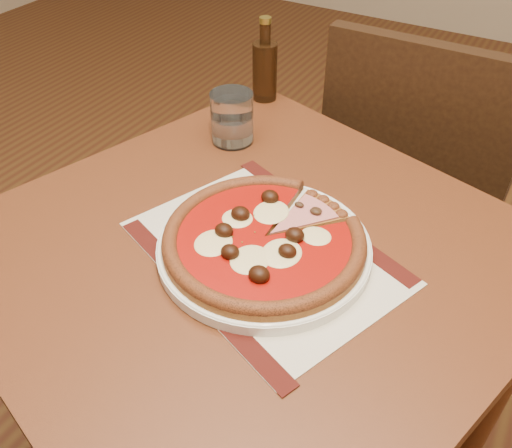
{
  "coord_description": "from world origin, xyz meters",
  "views": [
    {
      "loc": [
        0.99,
        -0.68,
        1.33
      ],
      "look_at": [
        0.66,
        -0.12,
        0.78
      ],
      "focal_mm": 38.0,
      "sensor_mm": 36.0,
      "label": 1
    }
  ],
  "objects_px": {
    "table": "(250,289)",
    "chair_far": "(414,179)",
    "water_glass": "(232,118)",
    "pizza": "(264,238)",
    "bottle": "(265,68)",
    "plate": "(264,248)"
  },
  "relations": [
    {
      "from": "table",
      "to": "chair_far",
      "type": "xyz_separation_m",
      "value": [
        0.11,
        0.64,
        -0.13
      ]
    },
    {
      "from": "chair_far",
      "to": "plate",
      "type": "distance_m",
      "value": 0.69
    },
    {
      "from": "plate",
      "to": "pizza",
      "type": "height_order",
      "value": "pizza"
    },
    {
      "from": "water_glass",
      "to": "pizza",
      "type": "bearing_deg",
      "value": -49.74
    },
    {
      "from": "plate",
      "to": "bottle",
      "type": "height_order",
      "value": "bottle"
    },
    {
      "from": "chair_far",
      "to": "bottle",
      "type": "relative_size",
      "value": 5.01
    },
    {
      "from": "plate",
      "to": "bottle",
      "type": "bearing_deg",
      "value": 119.41
    },
    {
      "from": "chair_far",
      "to": "water_glass",
      "type": "xyz_separation_m",
      "value": [
        -0.3,
        -0.39,
        0.28
      ]
    },
    {
      "from": "pizza",
      "to": "bottle",
      "type": "xyz_separation_m",
      "value": [
        -0.25,
        0.45,
        0.04
      ]
    },
    {
      "from": "table",
      "to": "pizza",
      "type": "distance_m",
      "value": 0.14
    },
    {
      "from": "table",
      "to": "chair_far",
      "type": "bearing_deg",
      "value": 80.41
    },
    {
      "from": "plate",
      "to": "chair_far",
      "type": "bearing_deg",
      "value": 82.89
    },
    {
      "from": "chair_far",
      "to": "water_glass",
      "type": "relative_size",
      "value": 8.95
    },
    {
      "from": "table",
      "to": "plate",
      "type": "relative_size",
      "value": 3.03
    },
    {
      "from": "plate",
      "to": "pizza",
      "type": "relative_size",
      "value": 1.06
    },
    {
      "from": "table",
      "to": "chair_far",
      "type": "distance_m",
      "value": 0.66
    },
    {
      "from": "plate",
      "to": "water_glass",
      "type": "relative_size",
      "value": 3.22
    },
    {
      "from": "table",
      "to": "plate",
      "type": "distance_m",
      "value": 0.12
    },
    {
      "from": "water_glass",
      "to": "table",
      "type": "bearing_deg",
      "value": -53.12
    },
    {
      "from": "pizza",
      "to": "bottle",
      "type": "relative_size",
      "value": 1.7
    },
    {
      "from": "table",
      "to": "plate",
      "type": "height_order",
      "value": "plate"
    },
    {
      "from": "water_glass",
      "to": "bottle",
      "type": "distance_m",
      "value": 0.2
    }
  ]
}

